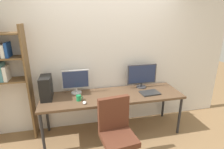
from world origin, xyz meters
The scene contains 10 objects.
wall_back centered at (0.00, 1.02, 1.30)m, with size 4.78×0.10×2.60m.
desk centered at (0.00, 0.60, 0.69)m, with size 2.38×0.68×0.74m.
office_chair centered at (-0.11, -0.13, 0.40)m, with size 0.52×0.52×0.99m.
monitor_left centered at (-0.60, 0.81, 0.97)m, with size 0.46×0.18×0.42m.
monitor_right centered at (0.60, 0.81, 0.98)m, with size 0.55×0.18×0.44m.
pc_tower centered at (-1.07, 0.70, 0.93)m, with size 0.17×0.34×0.38m, color black.
keyboard_main centered at (0.00, 0.37, 0.75)m, with size 0.39×0.13×0.02m, color #38383D.
computer_mouse centered at (-0.49, 0.39, 0.76)m, with size 0.06×0.10×0.03m, color silver.
laptop_closed centered at (0.64, 0.51, 0.75)m, with size 0.32×0.22×0.02m, color #2D2D2D.
coffee_mug centered at (-0.57, 0.51, 0.79)m, with size 0.11×0.08×0.09m.
Camera 1 is at (-0.62, -2.12, 2.04)m, focal length 28.70 mm.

